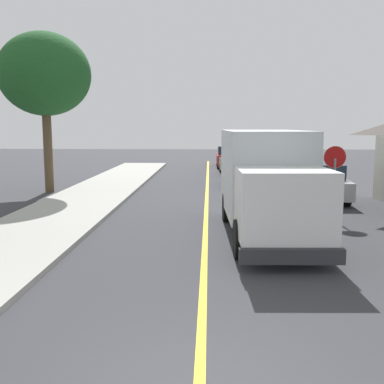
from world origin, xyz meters
TOP-DOWN VIEW (x-y plane):
  - centre_line_yellow at (0.00, 10.00)m, footprint 0.16×56.00m
  - box_truck at (1.86, 8.77)m, footprint 2.64×7.26m
  - parked_car_near at (2.60, 14.82)m, footprint 1.80×4.40m
  - parked_car_mid at (1.83, 20.58)m, footprint 2.01×4.48m
  - parked_car_far at (1.82, 26.30)m, footprint 2.02×4.48m
  - parked_car_furthest at (1.60, 32.17)m, footprint 1.82×4.41m
  - parked_van_across at (5.20, 15.42)m, footprint 1.97×4.47m
  - stop_sign at (4.55, 11.13)m, footprint 0.80×0.10m
  - street_tree_down_block at (-7.97, 17.44)m, footprint 4.48×4.48m

SIDE VIEW (x-z plane):
  - centre_line_yellow at x=0.00m, z-range 0.00..0.01m
  - parked_car_near at x=2.60m, z-range -0.04..1.63m
  - parked_car_mid at x=1.83m, z-range -0.04..1.63m
  - parked_car_far at x=1.82m, z-range -0.04..1.63m
  - parked_car_furthest at x=1.60m, z-range -0.04..1.63m
  - parked_van_across at x=5.20m, z-range -0.04..1.63m
  - box_truck at x=1.86m, z-range 0.17..3.37m
  - stop_sign at x=4.55m, z-range 0.53..3.18m
  - street_tree_down_block at x=-7.97m, z-range 1.88..9.74m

